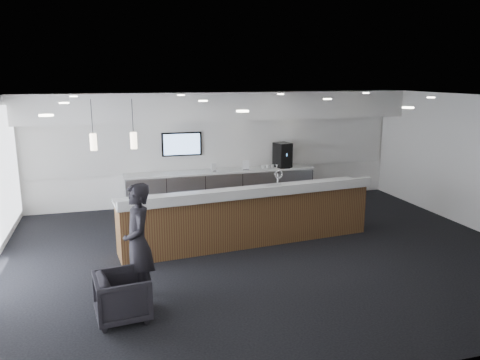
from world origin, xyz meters
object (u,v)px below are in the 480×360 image
object	(u,v)px
coffee_machine	(282,155)
service_counter	(249,216)
armchair	(123,296)
lounge_guest	(138,243)

from	to	relation	value
coffee_machine	service_counter	bearing A→B (deg)	-136.50
armchair	lounge_guest	size ratio (longest dim) A/B	0.41
service_counter	armchair	size ratio (longest dim) A/B	7.17
service_counter	coffee_machine	distance (m)	3.57
service_counter	coffee_machine	bearing A→B (deg)	51.87
coffee_machine	armchair	xyz separation A→B (m)	(-4.49, -5.46, -0.94)
service_counter	armchair	bearing A→B (deg)	-142.36
coffee_machine	lounge_guest	world-z (taller)	lounge_guest
coffee_machine	armchair	size ratio (longest dim) A/B	0.89
coffee_machine	armchair	bearing A→B (deg)	-143.75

